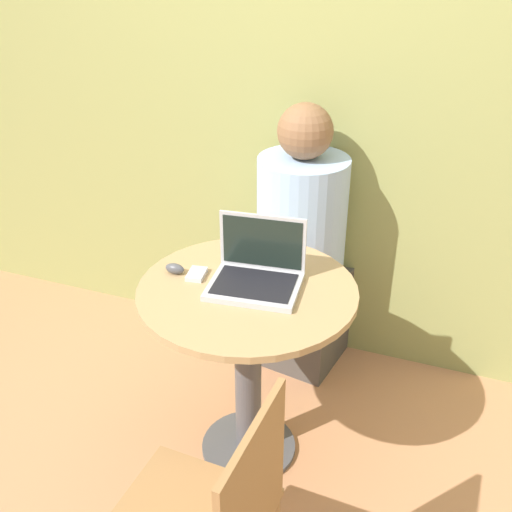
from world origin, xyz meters
The scene contains 7 objects.
ground_plane centered at (0.00, 0.00, 0.00)m, with size 12.00×12.00×0.00m, color tan.
back_wall centered at (0.00, 0.81, 1.30)m, with size 7.00×0.05×2.60m.
round_table centered at (0.00, 0.00, 0.55)m, with size 0.76×0.76×0.75m.
laptop centered at (0.02, 0.03, 0.80)m, with size 0.33×0.27×0.22m.
cell_phone centered at (-0.20, 0.01, 0.76)m, with size 0.07×0.10×0.02m.
computer_mouse centered at (-0.28, 0.00, 0.77)m, with size 0.07×0.04×0.04m.
person_seated centered at (0.02, 0.67, 0.51)m, with size 0.44×0.61×1.24m.
Camera 1 is at (0.64, -1.61, 1.83)m, focal length 42.00 mm.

